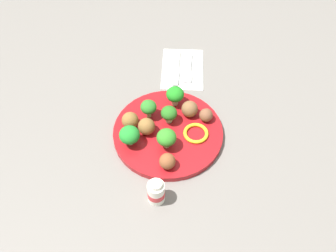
{
  "coord_description": "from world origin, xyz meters",
  "views": [
    {
      "loc": [
        0.61,
        0.05,
        0.81
      ],
      "look_at": [
        0.0,
        0.0,
        0.04
      ],
      "focal_mm": 42.23,
      "sensor_mm": 36.0,
      "label": 1
    }
  ],
  "objects": [
    {
      "name": "pepper_ring_front_right",
      "position": [
        0.01,
        0.07,
        0.02
      ],
      "size": [
        0.09,
        0.09,
        0.01
      ],
      "primitive_type": "torus",
      "rotation": [
        0.0,
        0.0,
        0.54
      ],
      "color": "yellow",
      "rests_on": "plate"
    },
    {
      "name": "meatball_near_rim",
      "position": [
        -0.06,
        0.05,
        0.04
      ],
      "size": [
        0.04,
        0.04,
        0.04
      ],
      "primitive_type": "sphere",
      "color": "brown",
      "rests_on": "plate"
    },
    {
      "name": "meatball_front_right",
      "position": [
        0.1,
        0.01,
        0.04
      ],
      "size": [
        0.04,
        0.04,
        0.04
      ],
      "primitive_type": "sphere",
      "color": "brown",
      "rests_on": "plate"
    },
    {
      "name": "napkin",
      "position": [
        -0.24,
        0.02,
        0.0
      ],
      "size": [
        0.17,
        0.13,
        0.01
      ],
      "primitive_type": "cube",
      "rotation": [
        0.0,
        0.0,
        0.03
      ],
      "color": "white",
      "rests_on": "ground_plane"
    },
    {
      "name": "broccoli_floret_center",
      "position": [
        -0.09,
        0.01,
        0.05
      ],
      "size": [
        0.05,
        0.05,
        0.06
      ],
      "color": "#9EB781",
      "rests_on": "plate"
    },
    {
      "name": "knife",
      "position": [
        -0.24,
        0.01,
        0.01
      ],
      "size": [
        0.15,
        0.02,
        0.01
      ],
      "color": "white",
      "rests_on": "napkin"
    },
    {
      "name": "yogurt_bottle",
      "position": [
        0.18,
        -0.01,
        0.03
      ],
      "size": [
        0.04,
        0.04,
        0.07
      ],
      "color": "white",
      "rests_on": "ground_plane"
    },
    {
      "name": "ground_plane",
      "position": [
        0.0,
        0.0,
        0.0
      ],
      "size": [
        4.0,
        4.0,
        0.0
      ],
      "primitive_type": "plane",
      "color": "slate"
    },
    {
      "name": "broccoli_floret_mid_left",
      "position": [
        0.05,
        -0.09,
        0.05
      ],
      "size": [
        0.05,
        0.05,
        0.05
      ],
      "color": "#A2BC7C",
      "rests_on": "plate"
    },
    {
      "name": "plate",
      "position": [
        0.0,
        0.0,
        0.01
      ],
      "size": [
        0.28,
        0.28,
        0.02
      ],
      "primitive_type": "cylinder",
      "color": "maroon",
      "rests_on": "ground_plane"
    },
    {
      "name": "broccoli_floret_mid_right",
      "position": [
        -0.03,
        0.0,
        0.05
      ],
      "size": [
        0.04,
        0.04,
        0.05
      ],
      "color": "#A1BF81",
      "rests_on": "plate"
    },
    {
      "name": "meatball_far_rim",
      "position": [
        0.01,
        -0.05,
        0.04
      ],
      "size": [
        0.04,
        0.04,
        0.04
      ],
      "primitive_type": "sphere",
      "color": "brown",
      "rests_on": "plate"
    },
    {
      "name": "broccoli_floret_front_left",
      "position": [
        0.05,
        -0.0,
        0.05
      ],
      "size": [
        0.05,
        0.05,
        0.05
      ],
      "color": "#A8C677",
      "rests_on": "plate"
    },
    {
      "name": "meatball_mid_right",
      "position": [
        -0.04,
        0.09,
        0.03
      ],
      "size": [
        0.04,
        0.04,
        0.04
      ],
      "primitive_type": "sphere",
      "color": "brown",
      "rests_on": "plate"
    },
    {
      "name": "fork",
      "position": [
        -0.24,
        0.04,
        0.01
      ],
      "size": [
        0.12,
        0.02,
        0.01
      ],
      "color": "silver",
      "rests_on": "napkin"
    },
    {
      "name": "broccoli_floret_back_left",
      "position": [
        -0.05,
        -0.05,
        0.05
      ],
      "size": [
        0.04,
        0.04,
        0.05
      ],
      "color": "#8FC878",
      "rests_on": "plate"
    },
    {
      "name": "meatball_mid_left",
      "position": [
        -0.01,
        -0.1,
        0.04
      ],
      "size": [
        0.04,
        0.04,
        0.04
      ],
      "primitive_type": "sphere",
      "color": "brown",
      "rests_on": "plate"
    }
  ]
}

